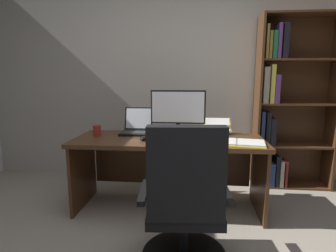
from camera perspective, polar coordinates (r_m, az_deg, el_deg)
The scene contains 13 objects.
wall_back at distance 3.51m, azimuth 3.50°, elevation 10.20°, with size 5.67×0.12×2.59m, color #B2ADA3.
desk at distance 2.75m, azimuth 0.24°, elevation -6.08°, with size 1.80×0.68×0.71m.
bookshelf at distance 3.46m, azimuth 23.03°, elevation 3.65°, with size 0.87×0.31×1.98m.
office_chair at distance 1.90m, azimuth 3.54°, elevation -16.92°, with size 0.64×0.60×1.01m.
monitor at distance 2.79m, azimuth 2.09°, elevation 3.03°, with size 0.56×0.16×0.45m.
laptop at distance 2.89m, azimuth -6.51°, elevation -0.39°, with size 0.30×0.33×0.26m.
keyboard at distance 2.51m, azimuth 1.61°, elevation -2.89°, with size 0.42×0.15×0.02m, color black.
computer_mouse at distance 2.54m, azimuth -5.15°, elevation -2.56°, with size 0.06×0.10×0.04m, color black.
reading_stand_with_book at distance 2.87m, azimuth 10.22°, elevation -0.14°, with size 0.28×0.25×0.15m.
open_binder at distance 2.48m, azimuth 14.15°, elevation -3.34°, with size 0.52×0.34×0.02m.
notepad at distance 2.60m, azimuth 8.31°, elevation -2.70°, with size 0.15×0.21×0.01m, color silver.
pen at distance 2.60m, azimuth 8.76°, elevation -2.51°, with size 0.01×0.01×0.14m, color black.
coffee_mug at distance 2.83m, azimuth -14.53°, elevation -0.87°, with size 0.08×0.08×0.11m, color maroon.
Camera 1 is at (0.13, -1.44, 1.28)m, focal length 29.33 mm.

